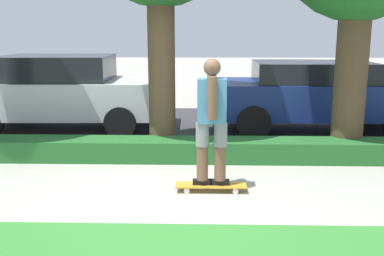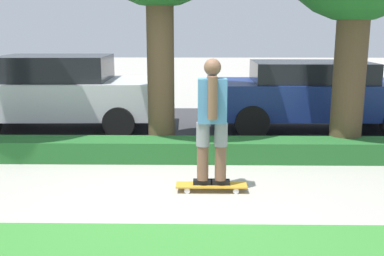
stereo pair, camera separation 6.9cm
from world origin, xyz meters
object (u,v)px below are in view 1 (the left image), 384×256
parked_car_front (64,91)px  parked_car_middle (317,94)px  skater_person (212,119)px  skateboard (211,186)px

parked_car_front → parked_car_middle: bearing=-2.5°
skater_person → parked_car_middle: skater_person is taller
parked_car_front → parked_car_middle: size_ratio=0.94×
skater_person → parked_car_middle: bearing=58.5°
skateboard → parked_car_front: parked_car_front is taller
skater_person → parked_car_front: (-3.20, 3.89, -0.17)m
skateboard → parked_car_front: size_ratio=0.22×
skateboard → parked_car_middle: 4.52m
parked_car_front → parked_car_middle: (5.52, -0.08, -0.03)m
skater_person → parked_car_middle: (2.33, 3.81, -0.20)m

